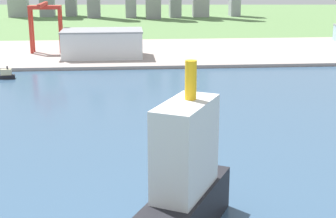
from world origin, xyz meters
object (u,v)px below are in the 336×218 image
Objects in this scene: tugboat_small at (2,75)px; warehouse_main at (103,43)px; cargo_ship at (175,200)px; port_crane_red at (45,17)px.

warehouse_main reaches higher than tugboat_small.
cargo_ship is at bearing -66.74° from tugboat_small.
cargo_ship reaches higher than port_crane_red.
port_crane_red is 55.13m from warehouse_main.
cargo_ship is 1.55× the size of port_crane_red.
tugboat_small is 231.87m from cargo_ship.
warehouse_main is at bearing 95.98° from cargo_ship.
tugboat_small is at bearing -133.24° from warehouse_main.
tugboat_small is 0.46× the size of port_crane_red.
warehouse_main is (46.30, -23.40, -18.66)m from port_crane_red.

